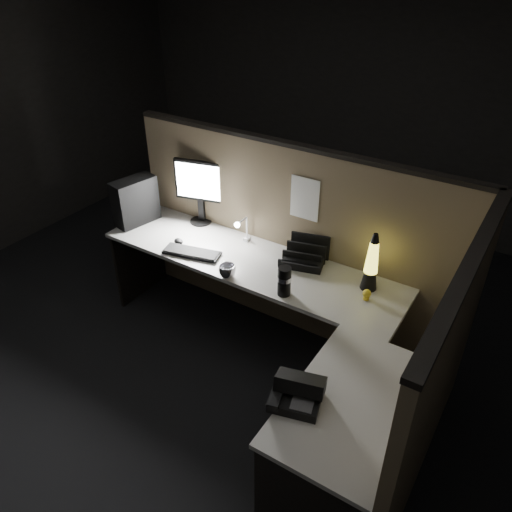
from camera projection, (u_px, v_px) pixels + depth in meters
The scene contains 17 objects.
floor at pixel (221, 392), 3.49m from camera, with size 6.00×6.00×0.00m, color black.
room_shell at pixel (209, 179), 2.61m from camera, with size 6.00×6.00×6.00m.
partition_back at pixel (290, 243), 3.75m from camera, with size 2.66×0.06×1.50m, color brown.
partition_right at pixel (437, 386), 2.56m from camera, with size 0.06×1.66×1.50m, color brown.
desk at pixel (262, 317), 3.28m from camera, with size 2.60×1.60×0.73m.
pc_tower at pixel (135, 201), 3.96m from camera, with size 0.16×0.35×0.37m, color black.
monitor at pixel (200, 186), 3.90m from camera, with size 0.40×0.17×0.52m.
keyboard at pixel (192, 253), 3.65m from camera, with size 0.42×0.14×0.02m, color black.
mouse at pixel (179, 241), 3.77m from camera, with size 0.09×0.06×0.03m, color black.
clip_lamp at pixel (242, 229), 3.70m from camera, with size 0.04×0.17×0.22m.
organizer at pixel (305, 256), 3.54m from camera, with size 0.33×0.31×0.21m.
lava_lamp at pixel (371, 266), 3.21m from camera, with size 0.11×0.11×0.41m.
travel_mug at pixel (284, 281), 3.19m from camera, with size 0.09×0.09×0.21m, color black.
steel_mug at pixel (227, 271), 3.38m from camera, with size 0.12×0.12×0.09m, color #BBBBC2.
figurine at pixel (367, 293), 3.17m from camera, with size 0.05×0.05×0.05m, color gold.
pinned_paper at pixel (305, 199), 3.44m from camera, with size 0.22×0.00×0.31m, color white.
desk_phone at pixel (297, 392), 2.48m from camera, with size 0.29×0.29×0.15m.
Camera 1 is at (1.51, -1.91, 2.69)m, focal length 35.00 mm.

